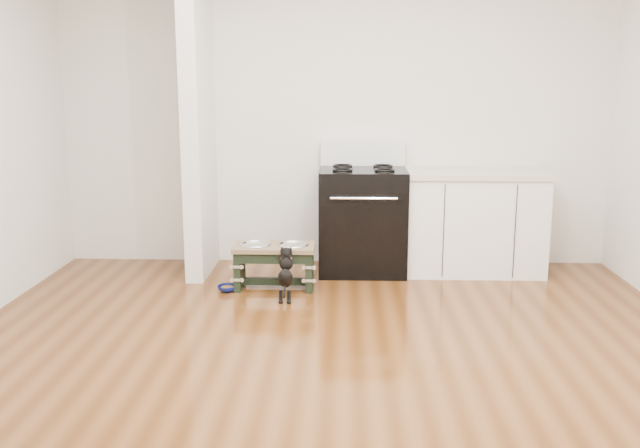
{
  "coord_description": "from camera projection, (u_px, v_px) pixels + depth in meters",
  "views": [
    {
      "loc": [
        0.09,
        -4.05,
        1.71
      ],
      "look_at": [
        -0.1,
        1.28,
        0.61
      ],
      "focal_mm": 40.0,
      "sensor_mm": 36.0,
      "label": 1
    }
  ],
  "objects": [
    {
      "name": "ground",
      "position": [
        329.0,
        365.0,
        4.31
      ],
      "size": [
        5.0,
        5.0,
        0.0
      ],
      "primitive_type": "plane",
      "color": "#4E280D",
      "rests_on": "ground"
    },
    {
      "name": "room_shell",
      "position": [
        330.0,
        93.0,
        3.98
      ],
      "size": [
        5.0,
        5.0,
        5.0
      ],
      "color": "silver",
      "rests_on": "ground"
    },
    {
      "name": "partition_wall",
      "position": [
        198.0,
        120.0,
        6.13
      ],
      "size": [
        0.15,
        0.8,
        2.7
      ],
      "primitive_type": "cube",
      "color": "silver",
      "rests_on": "ground"
    },
    {
      "name": "oven_range",
      "position": [
        363.0,
        219.0,
        6.32
      ],
      "size": [
        0.76,
        0.69,
        1.14
      ],
      "color": "black",
      "rests_on": "ground"
    },
    {
      "name": "cabinet_run",
      "position": [
        473.0,
        222.0,
        6.31
      ],
      "size": [
        1.24,
        0.64,
        0.91
      ],
      "color": "white",
      "rests_on": "ground"
    },
    {
      "name": "dog_feeder",
      "position": [
        274.0,
        258.0,
        5.84
      ],
      "size": [
        0.66,
        0.35,
        0.38
      ],
      "color": "black",
      "rests_on": "ground"
    },
    {
      "name": "puppy",
      "position": [
        286.0,
        272.0,
        5.54
      ],
      "size": [
        0.12,
        0.34,
        0.4
      ],
      "color": "black",
      "rests_on": "ground"
    },
    {
      "name": "floor_bowl",
      "position": [
        227.0,
        288.0,
        5.79
      ],
      "size": [
        0.18,
        0.18,
        0.05
      ],
      "rotation": [
        0.0,
        0.0,
        -0.18
      ],
      "color": "#0B1351",
      "rests_on": "ground"
    }
  ]
}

